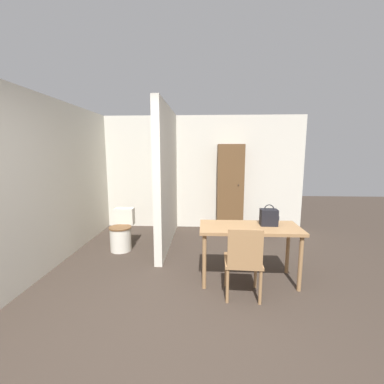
{
  "coord_description": "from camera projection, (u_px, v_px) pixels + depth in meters",
  "views": [
    {
      "loc": [
        0.28,
        -2.11,
        1.71
      ],
      "look_at": [
        0.08,
        1.96,
        1.07
      ],
      "focal_mm": 24.0,
      "sensor_mm": 36.0,
      "label": 1
    }
  ],
  "objects": [
    {
      "name": "wall_left",
      "position": [
        60.0,
        181.0,
        4.06
      ],
      "size": [
        0.12,
        4.62,
        2.5
      ],
      "color": "beige",
      "rests_on": "ground_plane"
    },
    {
      "name": "partition_wall",
      "position": [
        167.0,
        177.0,
        4.71
      ],
      "size": [
        0.12,
        2.13,
        2.5
      ],
      "color": "beige",
      "rests_on": "ground_plane"
    },
    {
      "name": "wooden_chair",
      "position": [
        243.0,
        260.0,
        2.97
      ],
      "size": [
        0.45,
        0.45,
        0.88
      ],
      "rotation": [
        0.0,
        0.0,
        -0.05
      ],
      "color": "#997047",
      "rests_on": "ground_plane"
    },
    {
      "name": "wall_back",
      "position": [
        192.0,
        172.0,
        5.8
      ],
      "size": [
        4.9,
        0.12,
        2.5
      ],
      "color": "beige",
      "rests_on": "ground_plane"
    },
    {
      "name": "wooden_cabinet",
      "position": [
        230.0,
        188.0,
        5.55
      ],
      "size": [
        0.55,
        0.4,
        1.87
      ],
      "color": "brown",
      "rests_on": "ground_plane"
    },
    {
      "name": "dining_table",
      "position": [
        249.0,
        233.0,
        3.36
      ],
      "size": [
        1.3,
        0.61,
        0.75
      ],
      "color": "#997047",
      "rests_on": "ground_plane"
    },
    {
      "name": "space_heater",
      "position": [
        270.0,
        225.0,
        5.31
      ],
      "size": [
        0.31,
        0.17,
        0.42
      ],
      "color": "#2D2D33",
      "rests_on": "ground_plane"
    },
    {
      "name": "toilet",
      "position": [
        122.0,
        233.0,
        4.53
      ],
      "size": [
        0.38,
        0.53,
        0.7
      ],
      "color": "silver",
      "rests_on": "ground_plane"
    },
    {
      "name": "ground_plane",
      "position": [
        173.0,
        339.0,
        2.36
      ],
      "size": [
        16.0,
        16.0,
        0.0
      ],
      "primitive_type": "plane",
      "color": "#382D26"
    },
    {
      "name": "handbag",
      "position": [
        269.0,
        217.0,
        3.38
      ],
      "size": [
        0.22,
        0.15,
        0.28
      ],
      "color": "black",
      "rests_on": "dining_table"
    }
  ]
}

